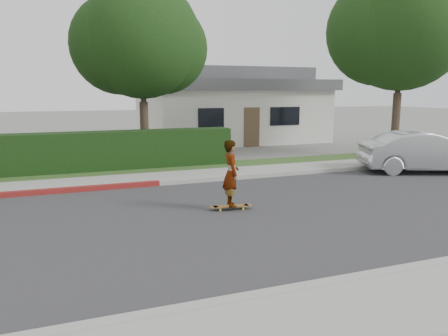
{
  "coord_description": "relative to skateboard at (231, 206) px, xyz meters",
  "views": [
    {
      "loc": [
        -1.89,
        -9.34,
        2.99
      ],
      "look_at": [
        2.08,
        1.1,
        1.0
      ],
      "focal_mm": 35.0,
      "sensor_mm": 36.0,
      "label": 1
    }
  ],
  "objects": [
    {
      "name": "house",
      "position": [
        5.92,
        15.4,
        2.0
      ],
      "size": [
        10.6,
        8.6,
        4.3
      ],
      "color": "beige",
      "rests_on": "ground"
    },
    {
      "name": "car_silver",
      "position": [
        8.57,
        2.28,
        0.66
      ],
      "size": [
        4.85,
        3.19,
        1.51
      ],
      "primitive_type": "imported",
      "rotation": [
        0.0,
        0.0,
        1.19
      ],
      "color": "#B3B6BB",
      "rests_on": "ground"
    },
    {
      "name": "tree_right",
      "position": [
        10.41,
        6.09,
        5.53
      ],
      "size": [
        6.32,
        5.6,
        8.56
      ],
      "color": "#33261C",
      "rests_on": "ground"
    },
    {
      "name": "ground",
      "position": [
        -2.08,
        -0.6,
        -0.1
      ],
      "size": [
        120.0,
        120.0,
        0.0
      ],
      "primitive_type": "plane",
      "color": "slate",
      "rests_on": "ground"
    },
    {
      "name": "road",
      "position": [
        -2.08,
        -0.6,
        -0.09
      ],
      "size": [
        60.0,
        8.0,
        0.01
      ],
      "primitive_type": "cube",
      "color": "#2D2D30",
      "rests_on": "ground"
    },
    {
      "name": "tree_center",
      "position": [
        -0.59,
        8.59,
        4.81
      ],
      "size": [
        5.66,
        4.84,
        7.44
      ],
      "color": "#33261C",
      "rests_on": "ground"
    },
    {
      "name": "hedge",
      "position": [
        -5.08,
        6.6,
        0.65
      ],
      "size": [
        15.0,
        1.0,
        1.5
      ],
      "primitive_type": "cube",
      "color": "black",
      "rests_on": "ground"
    },
    {
      "name": "sidewalk_far",
      "position": [
        -2.08,
        4.4,
        -0.04
      ],
      "size": [
        60.0,
        1.6,
        0.12
      ],
      "primitive_type": "cube",
      "color": "gray",
      "rests_on": "ground"
    },
    {
      "name": "curb_far",
      "position": [
        -2.08,
        3.5,
        -0.02
      ],
      "size": [
        60.0,
        0.2,
        0.15
      ],
      "primitive_type": "cube",
      "color": "#9E9E99",
      "rests_on": "ground"
    },
    {
      "name": "planting_strip",
      "position": [
        -2.08,
        6.0,
        -0.05
      ],
      "size": [
        60.0,
        1.6,
        0.1
      ],
      "primitive_type": "cube",
      "color": "#2D4C1E",
      "rests_on": "ground"
    },
    {
      "name": "skateboard",
      "position": [
        0.0,
        0.0,
        0.0
      ],
      "size": [
        1.12,
        0.38,
        0.1
      ],
      "rotation": [
        0.0,
        0.0,
        -0.15
      ],
      "color": "gold",
      "rests_on": "ground"
    },
    {
      "name": "skateboarder",
      "position": [
        0.0,
        -0.0,
        0.85
      ],
      "size": [
        0.49,
        0.66,
        1.67
      ],
      "primitive_type": "imported",
      "rotation": [
        0.0,
        0.0,
        1.42
      ],
      "color": "white",
      "rests_on": "skateboard"
    },
    {
      "name": "curb_near",
      "position": [
        -2.08,
        -4.7,
        -0.02
      ],
      "size": [
        60.0,
        0.2,
        0.15
      ],
      "primitive_type": "cube",
      "color": "#9E9E99",
      "rests_on": "ground"
    }
  ]
}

